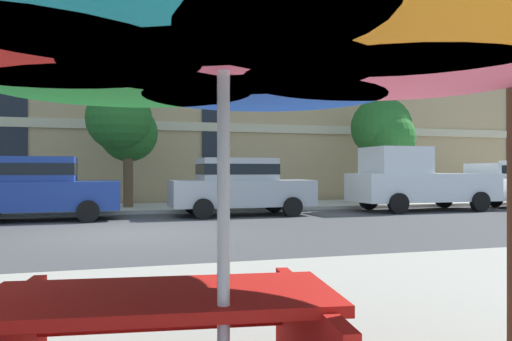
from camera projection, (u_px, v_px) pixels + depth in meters
The scene contains 9 objects.
ground_plane at pixel (127, 234), 10.92m from camera, with size 120.00×120.00×0.00m, color #424244.
sidewalk_far at pixel (120, 209), 17.44m from camera, with size 56.00×3.60×0.12m, color #B2ADA3.
apartment_building at pixel (117, 9), 25.30m from camera, with size 46.14×12.08×19.20m.
sedan_blue at pixel (36, 187), 13.81m from camera, with size 4.40×1.98×1.78m.
sedan_silver at pixel (240, 185), 15.47m from camera, with size 4.40×1.98×1.78m.
pickup_white at pixel (417, 181), 17.27m from camera, with size 5.10×2.12×2.20m.
street_tree_middle at pixel (123, 125), 17.31m from camera, with size 2.49×2.70×4.32m.
street_tree_right at pixel (385, 130), 20.16m from camera, with size 2.47×2.69×4.40m.
patio_umbrella at pixel (223, 31), 2.33m from camera, with size 3.31×3.07×2.31m.
Camera 1 is at (-0.37, -11.28, 1.40)m, focal length 34.93 mm.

